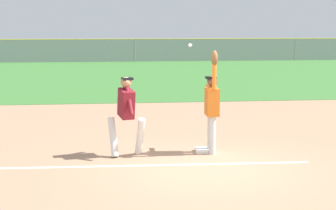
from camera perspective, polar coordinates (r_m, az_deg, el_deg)
The scene contains 12 objects.
ground_plane at distance 10.55m, azimuth 3.87°, elevation -6.83°, with size 84.61×84.61×0.00m, color tan.
outfield_grass at distance 28.71m, azimuth -2.63°, elevation 3.25°, with size 48.20×19.83×0.01m, color #3D7533.
chalk_foul_line at distance 10.95m, azimuth -16.41°, elevation -6.57°, with size 12.00×0.10×0.01m, color white.
first_base at distance 11.82m, azimuth 3.91°, elevation -4.90°, with size 0.38×0.38×0.08m, color white.
fielder at distance 11.50m, azimuth 4.79°, elevation 0.19°, with size 0.27×0.89×2.28m.
runner at distance 11.29m, azimuth -4.54°, elevation -0.60°, with size 0.84×0.83×1.72m.
baseball at distance 11.15m, azimuth 2.41°, elevation 6.48°, with size 0.07×0.07×0.07m, color white.
outfield_fence at distance 38.52m, azimuth -3.59°, elevation 5.94°, with size 48.28×0.08×1.66m.
parked_car_green at distance 42.42m, azimuth -14.81°, elevation 5.73°, with size 4.54×2.40×1.25m.
parked_car_red at distance 42.31m, azimuth -8.27°, elevation 5.93°, with size 4.54×2.39×1.25m.
parked_car_blue at distance 42.45m, azimuth -1.40°, elevation 6.03°, with size 4.44×2.19×1.25m.
parked_car_black at distance 43.32m, azimuth 4.57°, elevation 6.06°, with size 4.59×2.51×1.25m.
Camera 1 is at (-1.81, -9.99, 2.87)m, focal length 56.30 mm.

